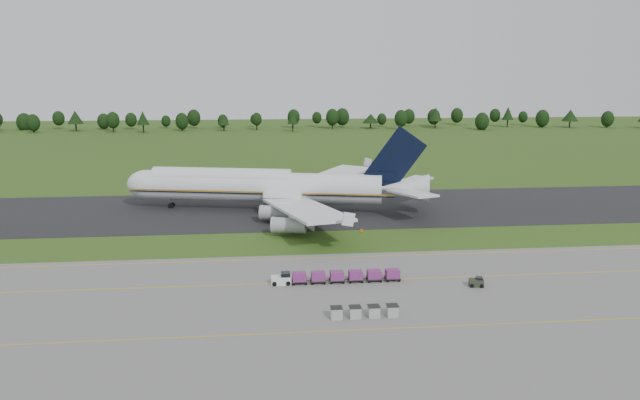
{
  "coord_description": "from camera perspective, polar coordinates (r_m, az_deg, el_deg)",
  "views": [
    {
      "loc": [
        -12.44,
        -109.7,
        30.73
      ],
      "look_at": [
        -0.84,
        2.0,
        7.47
      ],
      "focal_mm": 35.0,
      "sensor_mm": 36.0,
      "label": 1
    }
  ],
  "objects": [
    {
      "name": "utility_cart",
      "position": [
        94.02,
        14.1,
        -7.35
      ],
      "size": [
        2.21,
        1.56,
        1.11
      ],
      "color": "#2A2F20",
      "rests_on": "apron"
    },
    {
      "name": "aircraft",
      "position": [
        139.52,
        -4.84,
        1.26
      ],
      "size": [
        69.38,
        65.66,
        19.41
      ],
      "color": "silver",
      "rests_on": "ground"
    },
    {
      "name": "tree_line",
      "position": [
        332.52,
        -2.04,
        7.44
      ],
      "size": [
        529.92,
        22.97,
        11.31
      ],
      "color": "black",
      "rests_on": "ground"
    },
    {
      "name": "baggage_train",
      "position": [
        92.81,
        1.34,
        -7.0
      ],
      "size": [
        19.19,
        1.74,
        1.67
      ],
      "color": "silver",
      "rests_on": "apron"
    },
    {
      "name": "edge_markers",
      "position": [
        120.67,
        0.8,
        -2.92
      ],
      "size": [
        13.39,
        0.3,
        0.6
      ],
      "color": "#DC5306",
      "rests_on": "ground"
    },
    {
      "name": "apron",
      "position": [
        82.63,
        3.21,
        -10.13
      ],
      "size": [
        300.0,
        52.0,
        0.06
      ],
      "primitive_type": "cube",
      "color": "slate",
      "rests_on": "ground"
    },
    {
      "name": "apron_markings",
      "position": [
        89.09,
        2.49,
        -8.44
      ],
      "size": [
        300.0,
        30.2,
        0.01
      ],
      "color": "gold",
      "rests_on": "apron"
    },
    {
      "name": "ground",
      "position": [
        114.6,
        0.52,
        -3.85
      ],
      "size": [
        600.0,
        600.0,
        0.0
      ],
      "primitive_type": "plane",
      "color": "#2E4C16",
      "rests_on": "ground"
    },
    {
      "name": "taxiway",
      "position": [
        141.62,
        -0.75,
        -0.82
      ],
      "size": [
        300.0,
        40.0,
        0.08
      ],
      "primitive_type": "cube",
      "color": "black",
      "rests_on": "ground"
    },
    {
      "name": "uld_row",
      "position": [
        80.51,
        4.08,
        -10.15
      ],
      "size": [
        8.71,
        1.51,
        1.49
      ],
      "color": "#A0A0A0",
      "rests_on": "apron"
    }
  ]
}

